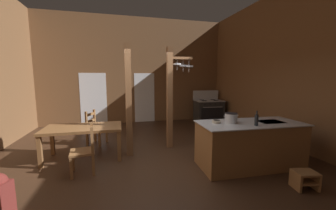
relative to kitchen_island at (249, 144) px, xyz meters
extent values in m
cube|color=#382316|center=(-1.90, 0.60, -0.52)|extent=(8.20, 9.38, 0.10)
cube|color=brown|center=(-1.90, 4.96, 1.68)|extent=(8.20, 0.14, 4.29)
cube|color=brown|center=(1.86, 0.60, 1.68)|extent=(0.14, 9.38, 4.29)
cube|color=white|center=(-3.57, 4.88, 0.56)|extent=(1.00, 0.01, 2.05)
cube|color=white|center=(-1.53, 4.88, 0.56)|extent=(0.84, 0.01, 2.05)
cube|color=brown|center=(0.00, 0.00, -0.01)|extent=(2.13, 0.98, 0.92)
cube|color=#B7BABF|center=(0.00, 0.00, 0.46)|extent=(2.20, 1.04, 0.02)
cube|color=black|center=(0.47, -0.02, 0.47)|extent=(0.54, 0.42, 0.00)
cube|color=black|center=(0.02, 0.43, -0.42)|extent=(2.00, 0.12, 0.10)
cube|color=#272727|center=(1.04, 4.10, -0.02)|extent=(1.14, 0.81, 0.90)
cube|color=black|center=(1.03, 3.71, -0.05)|extent=(0.93, 0.05, 0.52)
cylinder|color=#B7BABF|center=(1.02, 3.69, 0.23)|extent=(0.83, 0.06, 0.02)
cube|color=#B7BABF|center=(1.04, 4.10, 0.45)|extent=(1.18, 0.86, 0.03)
cube|color=#B7BABF|center=(1.06, 4.45, 0.65)|extent=(1.14, 0.10, 0.40)
cylinder|color=black|center=(1.28, 3.93, 0.47)|extent=(0.21, 0.21, 0.01)
cylinder|color=black|center=(0.79, 3.96, 0.47)|extent=(0.21, 0.21, 0.01)
cylinder|color=black|center=(1.30, 4.23, 0.47)|extent=(0.21, 0.21, 0.01)
cylinder|color=black|center=(0.81, 4.26, 0.47)|extent=(0.21, 0.21, 0.01)
cylinder|color=black|center=(1.35, 3.68, 0.35)|extent=(0.05, 0.03, 0.04)
cylinder|color=black|center=(1.13, 3.69, 0.35)|extent=(0.05, 0.03, 0.04)
cylinder|color=black|center=(0.92, 3.70, 0.35)|extent=(0.05, 0.03, 0.04)
cylinder|color=black|center=(0.70, 3.71, 0.35)|extent=(0.05, 0.03, 0.04)
cube|color=brown|center=(-1.32, 1.56, 0.85)|extent=(0.14, 0.14, 2.64)
cube|color=brown|center=(-1.06, 1.55, 1.90)|extent=(0.68, 0.10, 0.06)
cylinder|color=#B7BABF|center=(-1.12, 1.55, 1.83)|extent=(0.01, 0.01, 0.14)
cylinder|color=#B7BABF|center=(-1.12, 1.55, 1.74)|extent=(0.22, 0.22, 0.04)
cylinder|color=#B7BABF|center=(-1.12, 1.55, 1.66)|extent=(0.02, 0.02, 0.14)
cylinder|color=#B7BABF|center=(-0.96, 1.55, 1.81)|extent=(0.01, 0.01, 0.18)
cylinder|color=#B7BABF|center=(-0.96, 1.55, 1.70)|extent=(0.22, 0.22, 0.04)
cylinder|color=#B7BABF|center=(-0.96, 1.55, 1.62)|extent=(0.02, 0.02, 0.14)
cylinder|color=#B7BABF|center=(-0.80, 1.55, 1.80)|extent=(0.01, 0.01, 0.19)
cylinder|color=#B7BABF|center=(-0.80, 1.55, 1.69)|extent=(0.23, 0.23, 0.04)
cylinder|color=#B7BABF|center=(-0.80, 1.55, 1.61)|extent=(0.02, 0.02, 0.14)
cube|color=brown|center=(-2.40, 1.24, 0.85)|extent=(0.14, 0.14, 2.64)
cube|color=olive|center=(0.35, -1.01, -0.19)|extent=(0.41, 0.34, 0.04)
cube|color=olive|center=(0.19, -0.98, -0.34)|extent=(0.09, 0.28, 0.26)
cube|color=olive|center=(0.51, -1.04, -0.34)|extent=(0.09, 0.28, 0.26)
cube|color=olive|center=(0.35, -1.01, -0.33)|extent=(0.37, 0.34, 0.03)
cube|color=brown|center=(-3.44, 1.34, 0.24)|extent=(1.71, 0.93, 0.06)
cube|color=brown|center=(-4.22, 1.74, -0.13)|extent=(0.08, 0.08, 0.68)
cube|color=brown|center=(-2.64, 1.71, -0.13)|extent=(0.08, 0.08, 0.68)
cube|color=brown|center=(-4.23, 0.96, -0.13)|extent=(0.08, 0.08, 0.68)
cube|color=brown|center=(-2.65, 0.93, -0.13)|extent=(0.08, 0.08, 0.68)
cube|color=olive|center=(-3.35, 0.52, -0.04)|extent=(0.49, 0.49, 0.04)
cube|color=olive|center=(-3.52, 0.31, -0.26)|extent=(0.06, 0.06, 0.41)
cube|color=olive|center=(-3.56, 0.69, -0.26)|extent=(0.06, 0.06, 0.41)
cube|color=olive|center=(-3.14, 0.36, 0.01)|extent=(0.06, 0.06, 0.95)
cube|color=olive|center=(-3.19, 0.73, 0.01)|extent=(0.06, 0.06, 0.95)
cube|color=olive|center=(-3.16, 0.54, 0.37)|extent=(0.08, 0.38, 0.07)
cube|color=olive|center=(-3.16, 0.54, 0.18)|extent=(0.08, 0.38, 0.07)
cube|color=olive|center=(-3.24, 2.31, -0.04)|extent=(0.59, 0.59, 0.04)
cube|color=olive|center=(-2.98, 2.39, -0.26)|extent=(0.07, 0.07, 0.41)
cube|color=olive|center=(-3.16, 2.06, -0.26)|extent=(0.07, 0.07, 0.41)
cube|color=olive|center=(-3.32, 2.57, 0.01)|extent=(0.07, 0.07, 0.95)
cube|color=olive|center=(-3.50, 2.23, 0.01)|extent=(0.07, 0.07, 0.95)
cube|color=olive|center=(-3.41, 2.40, 0.37)|extent=(0.21, 0.35, 0.07)
cube|color=olive|center=(-3.41, 2.40, 0.18)|extent=(0.21, 0.35, 0.07)
cube|color=maroon|center=(-4.21, -0.39, -0.30)|extent=(0.23, 0.13, 0.17)
cylinder|color=#B7BABF|center=(-0.41, 0.08, 0.57)|extent=(0.25, 0.25, 0.19)
cylinder|color=black|center=(-0.41, 0.08, 0.67)|extent=(0.26, 0.26, 0.01)
cylinder|color=#B7BABF|center=(-0.55, 0.08, 0.61)|extent=(0.05, 0.02, 0.02)
cylinder|color=#B7BABF|center=(-0.27, 0.08, 0.61)|extent=(0.05, 0.02, 0.02)
cylinder|color=#B2A893|center=(-0.71, 0.13, 0.50)|extent=(0.17, 0.17, 0.06)
cylinder|color=black|center=(-0.71, 0.13, 0.53)|extent=(0.14, 0.14, 0.00)
cylinder|color=#1E2328|center=(-0.07, -0.26, 0.58)|extent=(0.07, 0.07, 0.21)
cylinder|color=#1E2328|center=(-0.07, -0.26, 0.72)|extent=(0.03, 0.03, 0.08)
camera|label=1|loc=(-2.66, -3.49, 1.38)|focal=21.37mm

